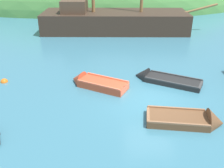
# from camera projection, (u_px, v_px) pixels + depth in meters

# --- Properties ---
(ground_plane) EXTENTS (120.00, 120.00, 0.00)m
(ground_plane) POSITION_uv_depth(u_px,v_px,m) (151.00, 101.00, 12.74)
(ground_plane) COLOR teal
(shore_hill) EXTENTS (43.96, 19.78, 12.87)m
(shore_hill) POSITION_uv_depth(u_px,v_px,m) (87.00, 5.00, 38.09)
(shore_hill) COLOR #477F3D
(shore_hill) RESTS_ON ground
(sailing_ship) EXTENTS (16.02, 4.27, 11.58)m
(sailing_ship) POSITION_uv_depth(u_px,v_px,m) (113.00, 24.00, 24.36)
(sailing_ship) COLOR #38281E
(sailing_ship) RESTS_ON ground
(rowboat_near_dock) EXTENTS (3.92, 2.66, 1.11)m
(rowboat_near_dock) POSITION_uv_depth(u_px,v_px,m) (161.00, 80.00, 14.80)
(rowboat_near_dock) COLOR black
(rowboat_near_dock) RESTS_ON ground
(rowboat_portside) EXTENTS (3.43, 2.43, 1.08)m
(rowboat_portside) POSITION_uv_depth(u_px,v_px,m) (95.00, 84.00, 14.22)
(rowboat_portside) COLOR #C64C2D
(rowboat_portside) RESTS_ON ground
(rowboat_center) EXTENTS (3.34, 1.59, 1.23)m
(rowboat_center) POSITION_uv_depth(u_px,v_px,m) (192.00, 121.00, 11.07)
(rowboat_center) COLOR brown
(rowboat_center) RESTS_ON ground
(buoy_orange) EXTENTS (0.41, 0.41, 0.41)m
(buoy_orange) POSITION_uv_depth(u_px,v_px,m) (4.00, 82.00, 14.72)
(buoy_orange) COLOR orange
(buoy_orange) RESTS_ON ground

